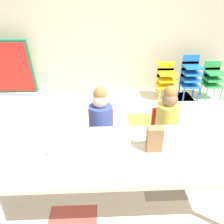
{
  "coord_description": "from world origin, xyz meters",
  "views": [
    {
      "loc": [
        -0.16,
        -2.17,
        1.78
      ],
      "look_at": [
        -0.08,
        -0.38,
        0.84
      ],
      "focal_mm": 36.04,
      "sensor_mm": 36.0,
      "label": 1
    }
  ],
  "objects_px": {
    "kid_chair_blue_stack": "(191,75)",
    "donut_powdered_on_plate": "(53,151)",
    "kid_chair_yellow_stack": "(166,78)",
    "kid_chair_green_stack": "(213,77)",
    "paper_bag_brown": "(154,139)",
    "craft_table": "(118,155)",
    "seated_child_middle_seat": "(167,117)",
    "folded_activity_table": "(8,68)",
    "paper_plate_near_edge": "(54,153)",
    "seated_child_near_camera": "(101,118)",
    "paper_plate_center_table": "(138,137)"
  },
  "relations": [
    {
      "from": "kid_chair_blue_stack",
      "to": "donut_powdered_on_plate",
      "type": "bearing_deg",
      "value": -130.55
    },
    {
      "from": "kid_chair_yellow_stack",
      "to": "kid_chair_green_stack",
      "type": "distance_m",
      "value": 0.88
    },
    {
      "from": "kid_chair_yellow_stack",
      "to": "paper_bag_brown",
      "type": "xyz_separation_m",
      "value": [
        -0.75,
        -2.38,
        0.3
      ]
    },
    {
      "from": "kid_chair_yellow_stack",
      "to": "donut_powdered_on_plate",
      "type": "xyz_separation_m",
      "value": [
        -1.6,
        -2.4,
        0.22
      ]
    },
    {
      "from": "craft_table",
      "to": "seated_child_middle_seat",
      "type": "height_order",
      "value": "seated_child_middle_seat"
    },
    {
      "from": "kid_chair_green_stack",
      "to": "donut_powdered_on_plate",
      "type": "xyz_separation_m",
      "value": [
        -2.48,
        -2.4,
        0.22
      ]
    },
    {
      "from": "folded_activity_table",
      "to": "paper_plate_near_edge",
      "type": "relative_size",
      "value": 6.04
    },
    {
      "from": "seated_child_near_camera",
      "to": "paper_plate_center_table",
      "type": "height_order",
      "value": "seated_child_near_camera"
    },
    {
      "from": "kid_chair_green_stack",
      "to": "kid_chair_blue_stack",
      "type": "bearing_deg",
      "value": 179.94
    },
    {
      "from": "kid_chair_yellow_stack",
      "to": "paper_bag_brown",
      "type": "height_order",
      "value": "paper_bag_brown"
    },
    {
      "from": "craft_table",
      "to": "paper_plate_center_table",
      "type": "height_order",
      "value": "paper_plate_center_table"
    },
    {
      "from": "paper_plate_near_edge",
      "to": "donut_powdered_on_plate",
      "type": "bearing_deg",
      "value": 0.0
    },
    {
      "from": "seated_child_middle_seat",
      "to": "paper_plate_center_table",
      "type": "distance_m",
      "value": 0.59
    },
    {
      "from": "seated_child_near_camera",
      "to": "paper_bag_brown",
      "type": "xyz_separation_m",
      "value": [
        0.46,
        -0.62,
        0.14
      ]
    },
    {
      "from": "paper_plate_center_table",
      "to": "kid_chair_yellow_stack",
      "type": "bearing_deg",
      "value": 68.61
    },
    {
      "from": "kid_chair_green_stack",
      "to": "seated_child_near_camera",
      "type": "bearing_deg",
      "value": -139.96
    },
    {
      "from": "seated_child_middle_seat",
      "to": "paper_bag_brown",
      "type": "relative_size",
      "value": 4.17
    },
    {
      "from": "kid_chair_yellow_stack",
      "to": "kid_chair_green_stack",
      "type": "height_order",
      "value": "same"
    },
    {
      "from": "craft_table",
      "to": "seated_child_middle_seat",
      "type": "xyz_separation_m",
      "value": [
        0.6,
        0.64,
        0.01
      ]
    },
    {
      "from": "kid_chair_yellow_stack",
      "to": "paper_plate_near_edge",
      "type": "bearing_deg",
      "value": -123.73
    },
    {
      "from": "paper_plate_center_table",
      "to": "kid_chair_green_stack",
      "type": "bearing_deg",
      "value": 51.58
    },
    {
      "from": "kid_chair_green_stack",
      "to": "folded_activity_table",
      "type": "relative_size",
      "value": 0.63
    },
    {
      "from": "seated_child_middle_seat",
      "to": "kid_chair_yellow_stack",
      "type": "xyz_separation_m",
      "value": [
        0.46,
        1.76,
        -0.16
      ]
    },
    {
      "from": "folded_activity_table",
      "to": "paper_plate_near_edge",
      "type": "xyz_separation_m",
      "value": [
        1.36,
        -2.7,
        0.05
      ]
    },
    {
      "from": "kid_chair_blue_stack",
      "to": "folded_activity_table",
      "type": "relative_size",
      "value": 0.74
    },
    {
      "from": "seated_child_middle_seat",
      "to": "folded_activity_table",
      "type": "height_order",
      "value": "folded_activity_table"
    },
    {
      "from": "seated_child_middle_seat",
      "to": "donut_powdered_on_plate",
      "type": "height_order",
      "value": "seated_child_middle_seat"
    },
    {
      "from": "seated_child_middle_seat",
      "to": "kid_chair_blue_stack",
      "type": "relative_size",
      "value": 1.15
    },
    {
      "from": "seated_child_near_camera",
      "to": "paper_bag_brown",
      "type": "bearing_deg",
      "value": -53.78
    },
    {
      "from": "paper_bag_brown",
      "to": "donut_powdered_on_plate",
      "type": "distance_m",
      "value": 0.86
    },
    {
      "from": "paper_plate_near_edge",
      "to": "donut_powdered_on_plate",
      "type": "distance_m",
      "value": 0.02
    },
    {
      "from": "seated_child_near_camera",
      "to": "seated_child_middle_seat",
      "type": "bearing_deg",
      "value": 0.0
    },
    {
      "from": "kid_chair_yellow_stack",
      "to": "paper_bag_brown",
      "type": "distance_m",
      "value": 2.52
    },
    {
      "from": "seated_child_near_camera",
      "to": "folded_activity_table",
      "type": "distance_m",
      "value": 2.7
    },
    {
      "from": "seated_child_middle_seat",
      "to": "kid_chair_yellow_stack",
      "type": "distance_m",
      "value": 1.82
    },
    {
      "from": "craft_table",
      "to": "kid_chair_blue_stack",
      "type": "distance_m",
      "value": 2.83
    },
    {
      "from": "kid_chair_blue_stack",
      "to": "paper_plate_center_table",
      "type": "xyz_separation_m",
      "value": [
        -1.31,
        -2.19,
        0.13
      ]
    },
    {
      "from": "folded_activity_table",
      "to": "paper_plate_center_table",
      "type": "distance_m",
      "value": 3.26
    },
    {
      "from": "seated_child_middle_seat",
      "to": "kid_chair_yellow_stack",
      "type": "bearing_deg",
      "value": 75.29
    },
    {
      "from": "craft_table",
      "to": "paper_plate_center_table",
      "type": "relative_size",
      "value": 11.09
    },
    {
      "from": "craft_table",
      "to": "folded_activity_table",
      "type": "bearing_deg",
      "value": 125.17
    },
    {
      "from": "paper_plate_near_edge",
      "to": "seated_child_middle_seat",
      "type": "bearing_deg",
      "value": 29.43
    },
    {
      "from": "seated_child_middle_seat",
      "to": "kid_chair_blue_stack",
      "type": "distance_m",
      "value": 1.98
    },
    {
      "from": "donut_powdered_on_plate",
      "to": "paper_plate_center_table",
      "type": "bearing_deg",
      "value": 15.56
    },
    {
      "from": "seated_child_middle_seat",
      "to": "paper_plate_center_table",
      "type": "xyz_separation_m",
      "value": [
        -0.4,
        -0.44,
        0.04
      ]
    },
    {
      "from": "folded_activity_table",
      "to": "donut_powdered_on_plate",
      "type": "bearing_deg",
      "value": -63.35
    },
    {
      "from": "paper_plate_near_edge",
      "to": "paper_plate_center_table",
      "type": "distance_m",
      "value": 0.77
    },
    {
      "from": "craft_table",
      "to": "donut_powdered_on_plate",
      "type": "relative_size",
      "value": 16.12
    },
    {
      "from": "paper_plate_center_table",
      "to": "donut_powdered_on_plate",
      "type": "xyz_separation_m",
      "value": [
        -0.74,
        -0.21,
        0.02
      ]
    },
    {
      "from": "seated_child_middle_seat",
      "to": "paper_plate_center_table",
      "type": "bearing_deg",
      "value": -132.33
    }
  ]
}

